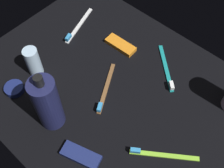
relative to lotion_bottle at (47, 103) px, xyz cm
name	(u,v)px	position (x,y,z in cm)	size (l,w,h in cm)	color
ground_plane	(112,91)	(-5.53, -18.28, -9.67)	(84.00, 64.00, 1.20)	black
lotion_bottle	(47,103)	(0.00, 0.00, 0.00)	(6.76, 6.76, 20.61)	#1B1E46
deodorant_stick	(33,62)	(16.24, -7.50, -4.10)	(4.30, 4.30, 9.96)	silver
toothbrush_lime	(160,154)	(-28.20, -11.62, -8.47)	(15.32, 11.48, 2.10)	#8CD133
toothbrush_brown	(105,90)	(-4.48, -16.52, -8.47)	(9.68, 16.37, 2.10)	brown
toothbrush_white	(78,27)	(20.30, -29.12, -8.47)	(6.65, 17.50, 2.10)	white
toothbrush_teal	(167,70)	(-13.52, -34.76, -8.47)	(14.12, 13.00, 2.10)	teal
snack_bar_navy	(81,155)	(-13.36, 2.27, -8.32)	(10.40, 4.00, 1.50)	navy
snack_bar_orange	(120,45)	(3.70, -32.65, -8.32)	(10.40, 4.00, 1.50)	orange
cream_tin_left	(14,89)	(15.71, 1.29, -8.15)	(5.69, 5.69, 1.86)	navy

